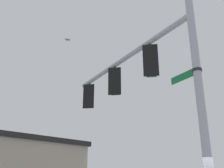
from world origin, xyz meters
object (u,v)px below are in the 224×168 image
(traffic_light_nearest_pole, at_px, (151,62))
(traffic_light_mid_inner, at_px, (115,82))
(street_name_sign, at_px, (189,74))
(traffic_light_mid_outer, at_px, (89,97))
(bird_flying, at_px, (68,40))

(traffic_light_nearest_pole, xyz_separation_m, traffic_light_mid_inner, (-1.53, 1.80, 0.00))
(traffic_light_nearest_pole, height_order, street_name_sign, traffic_light_nearest_pole)
(traffic_light_mid_outer, xyz_separation_m, street_name_sign, (4.16, -4.91, -1.08))
(bird_flying, bearing_deg, traffic_light_mid_outer, 34.90)
(traffic_light_nearest_pole, relative_size, traffic_light_mid_inner, 1.00)
(traffic_light_nearest_pole, xyz_separation_m, traffic_light_mid_outer, (-3.06, 3.59, 0.00))
(traffic_light_mid_outer, distance_m, street_name_sign, 6.52)
(traffic_light_mid_inner, relative_size, bird_flying, 3.91)
(traffic_light_mid_inner, xyz_separation_m, street_name_sign, (2.63, -3.11, -1.08))
(traffic_light_mid_inner, distance_m, traffic_light_mid_outer, 2.36)
(traffic_light_mid_outer, xyz_separation_m, bird_flying, (-1.05, -0.73, 2.90))
(street_name_sign, bearing_deg, bird_flying, 141.29)
(traffic_light_nearest_pole, height_order, traffic_light_mid_outer, same)
(traffic_light_mid_inner, height_order, traffic_light_mid_outer, same)
(traffic_light_nearest_pole, distance_m, traffic_light_mid_inner, 2.36)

